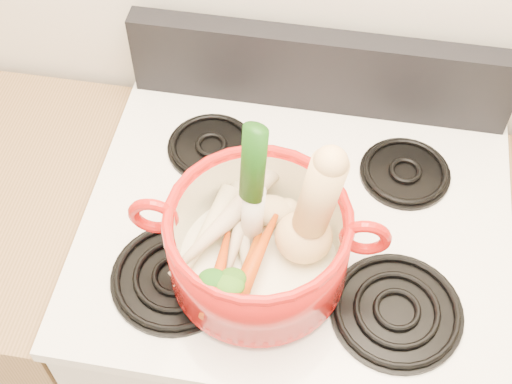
% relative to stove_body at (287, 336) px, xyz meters
% --- Properties ---
extents(stove_body, '(0.76, 0.65, 0.92)m').
position_rel_stove_body_xyz_m(stove_body, '(0.00, 0.00, 0.00)').
color(stove_body, silver).
rests_on(stove_body, floor).
extents(cooktop, '(0.78, 0.67, 0.03)m').
position_rel_stove_body_xyz_m(cooktop, '(0.00, 0.00, 0.47)').
color(cooktop, white).
rests_on(cooktop, stove_body).
extents(control_backsplash, '(0.76, 0.05, 0.18)m').
position_rel_stove_body_xyz_m(control_backsplash, '(0.00, 0.30, 0.58)').
color(control_backsplash, black).
rests_on(control_backsplash, cooktop).
extents(burner_front_left, '(0.22, 0.22, 0.02)m').
position_rel_stove_body_xyz_m(burner_front_left, '(-0.19, -0.16, 0.50)').
color(burner_front_left, black).
rests_on(burner_front_left, cooktop).
extents(burner_front_right, '(0.22, 0.22, 0.02)m').
position_rel_stove_body_xyz_m(burner_front_right, '(0.19, -0.16, 0.50)').
color(burner_front_right, black).
rests_on(burner_front_right, cooktop).
extents(burner_back_left, '(0.17, 0.17, 0.02)m').
position_rel_stove_body_xyz_m(burner_back_left, '(-0.19, 0.14, 0.50)').
color(burner_back_left, black).
rests_on(burner_back_left, cooktop).
extents(burner_back_right, '(0.17, 0.17, 0.02)m').
position_rel_stove_body_xyz_m(burner_back_right, '(0.19, 0.14, 0.50)').
color(burner_back_right, black).
rests_on(burner_back_right, cooktop).
extents(dutch_oven, '(0.31, 0.31, 0.15)m').
position_rel_stove_body_xyz_m(dutch_oven, '(-0.05, -0.12, 0.58)').
color(dutch_oven, '#B6130F').
rests_on(dutch_oven, burner_front_left).
extents(pot_handle_left, '(0.08, 0.02, 0.08)m').
position_rel_stove_body_xyz_m(pot_handle_left, '(-0.22, -0.13, 0.63)').
color(pot_handle_left, '#B6130F').
rests_on(pot_handle_left, dutch_oven).
extents(pot_handle_right, '(0.08, 0.02, 0.08)m').
position_rel_stove_body_xyz_m(pot_handle_right, '(0.12, -0.11, 0.63)').
color(pot_handle_right, '#B6130F').
rests_on(pot_handle_right, dutch_oven).
extents(squash, '(0.13, 0.10, 0.26)m').
position_rel_stove_body_xyz_m(squash, '(0.02, -0.10, 0.66)').
color(squash, '#E4AF75').
rests_on(squash, dutch_oven).
extents(leek, '(0.06, 0.08, 0.27)m').
position_rel_stove_body_xyz_m(leek, '(-0.07, -0.08, 0.67)').
color(leek, silver).
rests_on(leek, dutch_oven).
extents(ginger, '(0.09, 0.07, 0.05)m').
position_rel_stove_body_xyz_m(ginger, '(-0.04, -0.04, 0.56)').
color(ginger, '#DABA86').
rests_on(ginger, dutch_oven).
extents(parsnip_0, '(0.10, 0.23, 0.06)m').
position_rel_stove_body_xyz_m(parsnip_0, '(-0.08, -0.09, 0.56)').
color(parsnip_0, beige).
rests_on(parsnip_0, dutch_oven).
extents(parsnip_1, '(0.10, 0.20, 0.06)m').
position_rel_stove_body_xyz_m(parsnip_1, '(-0.14, -0.11, 0.57)').
color(parsnip_1, beige).
rests_on(parsnip_1, dutch_oven).
extents(parsnip_2, '(0.05, 0.17, 0.05)m').
position_rel_stove_body_xyz_m(parsnip_2, '(-0.09, -0.10, 0.57)').
color(parsnip_2, beige).
rests_on(parsnip_2, dutch_oven).
extents(parsnip_3, '(0.14, 0.18, 0.06)m').
position_rel_stove_body_xyz_m(parsnip_3, '(-0.13, -0.12, 0.58)').
color(parsnip_3, beige).
rests_on(parsnip_3, dutch_oven).
extents(parsnip_4, '(0.15, 0.20, 0.06)m').
position_rel_stove_body_xyz_m(parsnip_4, '(-0.09, -0.05, 0.59)').
color(parsnip_4, beige).
rests_on(parsnip_4, dutch_oven).
extents(carrot_0, '(0.05, 0.16, 0.05)m').
position_rel_stove_body_xyz_m(carrot_0, '(-0.06, -0.15, 0.56)').
color(carrot_0, '#BB4A09').
rests_on(carrot_0, dutch_oven).
extents(carrot_1, '(0.03, 0.16, 0.05)m').
position_rel_stove_body_xyz_m(carrot_1, '(-0.11, -0.18, 0.56)').
color(carrot_1, '#BB3D09').
rests_on(carrot_1, dutch_oven).
extents(carrot_2, '(0.08, 0.20, 0.05)m').
position_rel_stove_body_xyz_m(carrot_2, '(-0.05, -0.15, 0.57)').
color(carrot_2, '#BC4009').
rests_on(carrot_2, dutch_oven).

